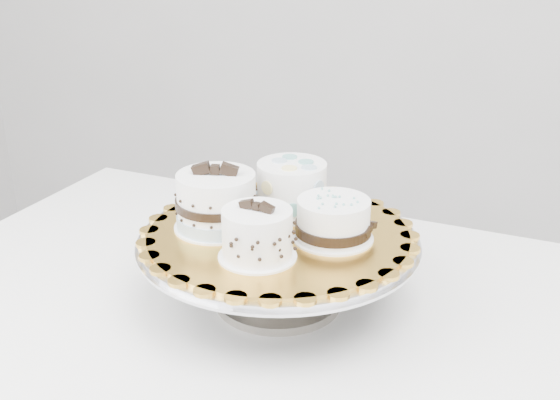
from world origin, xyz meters
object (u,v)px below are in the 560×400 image
(cake_swirl, at_px, (257,235))
(cake_dots, at_px, (292,187))
(cake_stand, at_px, (278,257))
(cake_banded, at_px, (217,203))
(cake_ribbon, at_px, (334,221))
(table, at_px, (277,359))
(cake_board, at_px, (278,233))

(cake_swirl, distance_m, cake_dots, 0.16)
(cake_stand, relative_size, cake_swirl, 3.72)
(cake_banded, bearing_deg, cake_swirl, -51.25)
(cake_swirl, height_order, cake_ribbon, cake_swirl)
(cake_stand, height_order, cake_ribbon, cake_ribbon)
(table, xyz_separation_m, cake_dots, (-0.01, 0.10, 0.23))
(table, height_order, cake_stand, cake_stand)
(cake_stand, bearing_deg, table, -77.46)
(cake_banded, relative_size, cake_dots, 0.97)
(cake_dots, distance_m, cake_ribbon, 0.11)
(cake_banded, bearing_deg, cake_board, -3.86)
(cake_board, bearing_deg, cake_ribbon, -0.90)
(table, distance_m, cake_banded, 0.25)
(cake_swirl, bearing_deg, cake_banded, 150.10)
(table, xyz_separation_m, cake_ribbon, (0.07, 0.02, 0.22))
(table, relative_size, cake_board, 3.52)
(cake_banded, height_order, cake_dots, cake_banded)
(cake_stand, relative_size, cake_dots, 3.05)
(cake_stand, xyz_separation_m, cake_swirl, (-0.00, -0.08, 0.07))
(cake_swirl, xyz_separation_m, cake_ribbon, (0.08, 0.08, -0.00))
(cake_stand, distance_m, cake_ribbon, 0.10)
(cake_banded, relative_size, cake_ribbon, 1.06)
(cake_swirl, relative_size, cake_banded, 0.84)
(cake_stand, distance_m, cake_board, 0.04)
(cake_board, height_order, cake_banded, cake_banded)
(table, bearing_deg, cake_board, 110.76)
(table, height_order, cake_banded, cake_banded)
(table, height_order, cake_swirl, cake_swirl)
(cake_board, height_order, cake_swirl, cake_swirl)
(table, height_order, cake_ribbon, cake_ribbon)
(cake_stand, xyz_separation_m, cake_ribbon, (0.08, -0.00, 0.07))
(cake_board, bearing_deg, cake_stand, 180.00)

